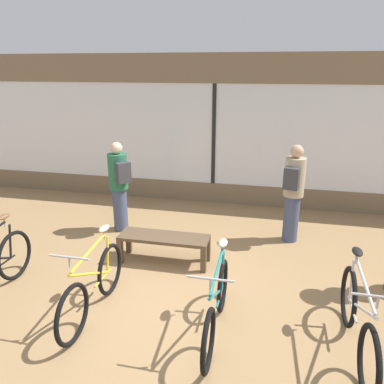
# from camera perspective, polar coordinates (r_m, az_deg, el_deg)

# --- Properties ---
(ground_plane) EXTENTS (24.00, 24.00, 0.00)m
(ground_plane) POSITION_cam_1_polar(r_m,az_deg,el_deg) (5.16, -4.22, -16.06)
(ground_plane) COLOR #99754C
(shop_back_wall) EXTENTS (12.00, 0.08, 3.20)m
(shop_back_wall) POSITION_cam_1_polar(r_m,az_deg,el_deg) (8.14, 3.37, 9.43)
(shop_back_wall) COLOR #7A664C
(shop_back_wall) RESTS_ON ground_plane
(bicycle_left) EXTENTS (0.46, 1.68, 1.03)m
(bicycle_left) POSITION_cam_1_polar(r_m,az_deg,el_deg) (4.86, -14.79, -13.72)
(bicycle_left) COLOR black
(bicycle_left) RESTS_ON ground_plane
(bicycle_right) EXTENTS (0.46, 1.67, 1.01)m
(bicycle_right) POSITION_cam_1_polar(r_m,az_deg,el_deg) (4.40, 3.75, -16.98)
(bicycle_right) COLOR black
(bicycle_right) RESTS_ON ground_plane
(bicycle_far_right) EXTENTS (0.46, 1.79, 1.04)m
(bicycle_far_right) POSITION_cam_1_polar(r_m,az_deg,el_deg) (4.48, 23.92, -17.67)
(bicycle_far_right) COLOR black
(bicycle_far_right) RESTS_ON ground_plane
(display_bench) EXTENTS (1.40, 0.44, 0.44)m
(display_bench) POSITION_cam_1_polar(r_m,az_deg,el_deg) (5.87, -4.30, -7.39)
(display_bench) COLOR brown
(display_bench) RESTS_ON ground_plane
(customer_near_rack) EXTENTS (0.42, 0.54, 1.71)m
(customer_near_rack) POSITION_cam_1_polar(r_m,az_deg,el_deg) (6.57, 15.18, 0.16)
(customer_near_rack) COLOR #424C6B
(customer_near_rack) RESTS_ON ground_plane
(customer_by_window) EXTENTS (0.55, 0.54, 1.67)m
(customer_by_window) POSITION_cam_1_polar(r_m,az_deg,el_deg) (6.91, -11.05, 1.16)
(customer_by_window) COLOR #424C6B
(customer_by_window) RESTS_ON ground_plane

